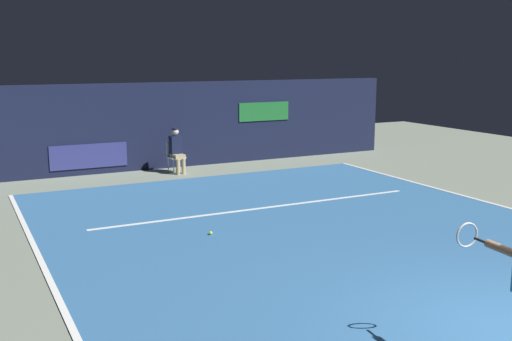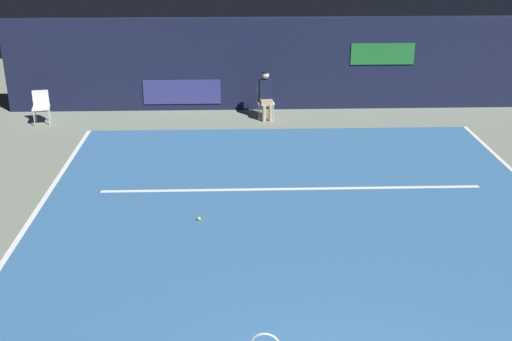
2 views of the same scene
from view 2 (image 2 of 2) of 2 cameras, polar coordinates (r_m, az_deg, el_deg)
ground_plane at (r=11.20m, az=4.15°, el=-6.11°), size 30.20×30.20×0.00m
court_surface at (r=11.19m, az=4.15°, el=-6.08°), size 10.01×12.10×0.01m
line_sideline_right at (r=11.77m, az=-20.76°, el=-6.05°), size 0.10×12.10×0.01m
line_service at (r=13.08m, az=3.21°, el=-1.66°), size 7.81×0.10×0.01m
back_wall at (r=18.30m, az=1.69°, el=9.53°), size 15.15×0.33×2.60m
line_judge_on_chair at (r=17.43m, az=0.88°, el=6.83°), size 0.48×0.56×1.32m
courtside_chair_near at (r=18.06m, az=-18.74°, el=5.59°), size 0.50×0.48×0.88m
tennis_ball at (r=11.80m, az=-5.15°, el=-4.33°), size 0.07×0.07×0.07m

